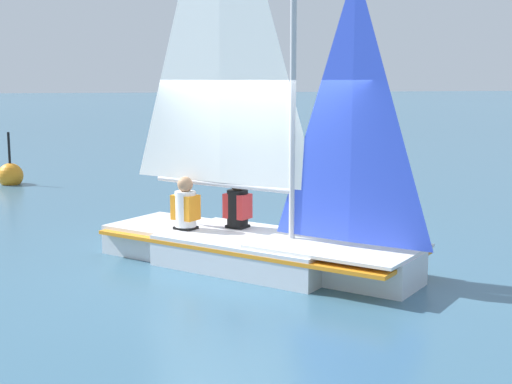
{
  "coord_description": "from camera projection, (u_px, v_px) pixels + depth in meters",
  "views": [
    {
      "loc": [
        9.06,
        -2.51,
        2.51
      ],
      "look_at": [
        0.0,
        0.0,
        1.02
      ],
      "focal_mm": 50.0,
      "sensor_mm": 36.0,
      "label": 1
    }
  ],
  "objects": [
    {
      "name": "sailor_crew",
      "position": [
        186.0,
        215.0,
        10.02
      ],
      "size": [
        0.43,
        0.42,
        1.16
      ],
      "rotation": [
        0.0,
        0.0,
        0.72
      ],
      "color": "black",
      "rests_on": "ground_plane"
    },
    {
      "name": "buoy_marker",
      "position": [
        11.0,
        175.0,
        17.17
      ],
      "size": [
        0.6,
        0.6,
        1.35
      ],
      "color": "orange",
      "rests_on": "ground_plane"
    },
    {
      "name": "ground_plane",
      "position": [
        256.0,
        266.0,
        9.68
      ],
      "size": [
        260.0,
        260.0,
        0.0
      ],
      "primitive_type": "plane",
      "color": "#38607A"
    },
    {
      "name": "sailor_helm",
      "position": [
        238.0,
        213.0,
        10.12
      ],
      "size": [
        0.43,
        0.42,
        1.16
      ],
      "rotation": [
        0.0,
        0.0,
        0.72
      ],
      "color": "black",
      "rests_on": "ground_plane"
    },
    {
      "name": "sailboat_main",
      "position": [
        254.0,
        205.0,
        9.57
      ],
      "size": [
        4.31,
        4.04,
        5.94
      ],
      "rotation": [
        0.0,
        0.0,
        0.72
      ],
      "color": "silver",
      "rests_on": "ground_plane"
    }
  ]
}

